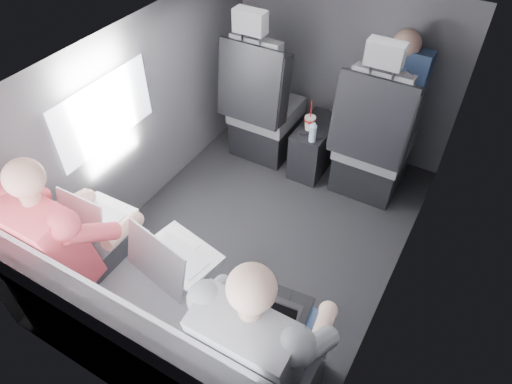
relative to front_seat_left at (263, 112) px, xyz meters
The scene contains 20 objects.
floor 1.03m from the front_seat_left, 61.81° to the right, with size 2.60×2.60×0.00m, color black.
ceiling 1.34m from the front_seat_left, 61.81° to the right, with size 2.60×2.60×0.00m, color #B2B2AD.
panel_left 0.99m from the front_seat_left, 118.19° to the right, with size 0.02×2.60×1.35m, color #56565B.
panel_right 1.61m from the front_seat_left, 31.88° to the right, with size 0.02×2.60×1.35m, color #56565B.
panel_front 0.70m from the front_seat_left, 45.65° to the left, with size 1.80×0.02×1.35m, color #56565B.
panel_back 2.20m from the front_seat_left, 78.12° to the right, with size 1.80×0.02×1.35m, color #56565B.
side_window 1.32m from the front_seat_left, 110.67° to the right, with size 0.02×0.75×0.42m, color white.
seatbelt 1.00m from the front_seat_left, 10.68° to the right, with size 0.05×0.01×0.65m, color black.
front_seat_left is the anchor object (origin of this frame).
front_seat_right 0.90m from the front_seat_left, ahead, with size 0.52×0.58×1.26m.
center_console 0.49m from the front_seat_left, ahead, with size 0.24×0.48×0.41m.
rear_bench 1.96m from the front_seat_left, 76.69° to the right, with size 1.60×0.57×0.92m.
soda_cup 0.43m from the front_seat_left, ahead, with size 0.08×0.08×0.26m.
water_bottle 0.52m from the front_seat_left, 16.75° to the right, with size 0.05×0.05×0.15m.
laptop_white 1.64m from the front_seat_left, 94.41° to the right, with size 0.31×0.29×0.23m.
laptop_silver 1.72m from the front_seat_left, 75.89° to the right, with size 0.43×0.41×0.27m.
laptop_black 1.94m from the front_seat_left, 59.95° to the right, with size 0.35×0.32×0.23m.
passenger_rear_left 1.82m from the front_seat_left, 92.79° to the right, with size 0.50×0.62×1.22m.
passenger_rear_right 2.09m from the front_seat_left, 60.41° to the right, with size 0.50×0.62×1.22m.
passenger_front_right 1.02m from the front_seat_left, 15.63° to the left, with size 0.38×0.38×0.73m.
Camera 1 is at (1.03, -1.83, 2.40)m, focal length 32.00 mm.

